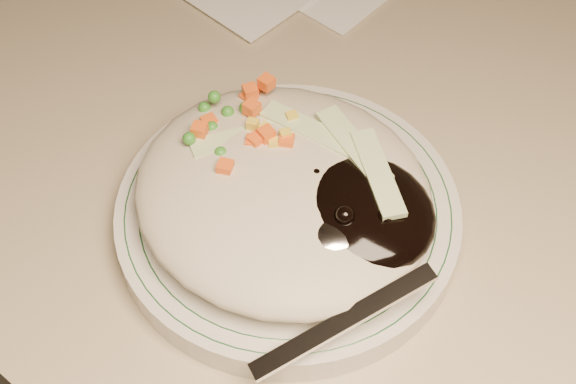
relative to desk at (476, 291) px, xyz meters
The scene contains 4 objects.
desk is the anchor object (origin of this frame).
plate 0.28m from the desk, 118.95° to the right, with size 0.22×0.22×0.02m, color silver.
plate_rim 0.29m from the desk, 118.95° to the right, with size 0.21×0.21×0.00m.
meal 0.30m from the desk, 117.66° to the right, with size 0.21×0.19×0.05m.
Camera 1 is at (0.10, 0.98, 1.17)m, focal length 50.00 mm.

